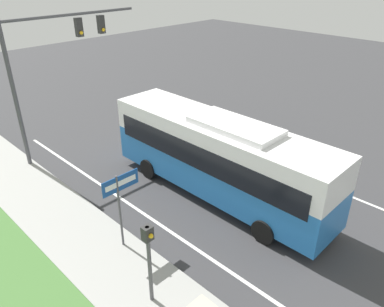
# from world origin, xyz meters

# --- Properties ---
(ground_plane) EXTENTS (80.00, 80.00, 0.00)m
(ground_plane) POSITION_xyz_m (0.00, 0.00, 0.00)
(ground_plane) COLOR #38383A
(lane_divider_near) EXTENTS (0.14, 30.00, 0.01)m
(lane_divider_near) POSITION_xyz_m (-3.60, 0.00, 0.00)
(lane_divider_near) COLOR silver
(lane_divider_near) RESTS_ON ground_plane
(lane_divider_far) EXTENTS (0.14, 30.00, 0.01)m
(lane_divider_far) POSITION_xyz_m (3.60, 0.00, 0.00)
(lane_divider_far) COLOR silver
(lane_divider_far) RESTS_ON ground_plane
(bus) EXTENTS (2.60, 10.57, 3.67)m
(bus) POSITION_xyz_m (-0.43, 3.76, 2.03)
(bus) COLOR #236BB7
(bus) RESTS_ON ground_plane
(signal_gantry) EXTENTS (7.09, 0.41, 7.17)m
(signal_gantry) POSITION_xyz_m (-2.98, 12.26, 5.13)
(signal_gantry) COLOR #4C4C51
(signal_gantry) RESTS_ON ground_plane
(pedestrian_signal) EXTENTS (0.28, 0.34, 2.87)m
(pedestrian_signal) POSITION_xyz_m (-6.22, 1.30, 1.97)
(pedestrian_signal) COLOR #4C4C51
(pedestrian_signal) RESTS_ON ground_plane
(street_sign) EXTENTS (1.44, 0.08, 3.00)m
(street_sign) POSITION_xyz_m (-5.28, 3.93, 2.17)
(street_sign) COLOR #4C4C51
(street_sign) RESTS_ON ground_plane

